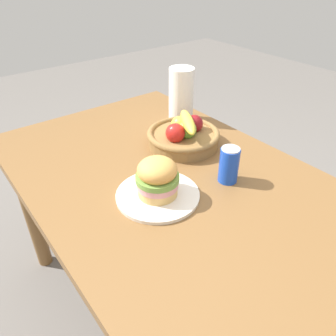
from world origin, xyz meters
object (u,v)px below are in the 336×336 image
object	(u,v)px
sandwich	(157,177)
paper_towel_roll	(181,95)
soda_can	(229,165)
fruit_basket	(184,135)
plate	(158,195)

from	to	relation	value
sandwich	paper_towel_roll	distance (m)	0.58
soda_can	sandwich	bearing A→B (deg)	-106.99
fruit_basket	plate	bearing A→B (deg)	-53.53
plate	paper_towel_roll	distance (m)	0.59
sandwich	paper_towel_roll	bearing A→B (deg)	133.24
paper_towel_roll	plate	bearing A→B (deg)	-46.76
fruit_basket	paper_towel_roll	xyz separation A→B (m)	(-0.19, 0.14, 0.07)
sandwich	paper_towel_roll	size ratio (longest dim) A/B	0.57
plate	paper_towel_roll	bearing A→B (deg)	133.24
plate	sandwich	size ratio (longest dim) A/B	1.96
plate	paper_towel_roll	size ratio (longest dim) A/B	1.12
fruit_basket	soda_can	bearing A→B (deg)	-7.63
sandwich	soda_can	size ratio (longest dim) A/B	1.08
sandwich	soda_can	xyz separation A→B (m)	(0.07, 0.24, -0.01)
plate	sandwich	world-z (taller)	sandwich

